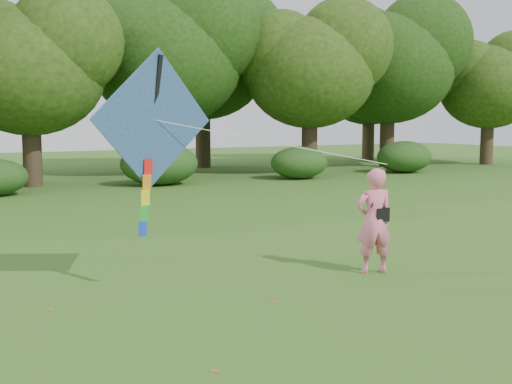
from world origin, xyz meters
TOP-DOWN VIEW (x-y plane):
  - ground at (0.00, 0.00)m, footprint 100.00×100.00m
  - man_kite_flyer at (0.77, 0.54)m, footprint 0.83×0.66m
  - crossbody_bag at (0.89, 0.51)m, footprint 0.43×0.20m
  - flying_kite at (-3.27, 1.34)m, footprint 5.44×1.17m
  - tree_line at (1.67, 22.88)m, footprint 54.70×15.30m
  - shrub_band at (-0.72, 17.60)m, footprint 39.15×3.22m
  - fallen_leaves at (0.98, 2.51)m, footprint 11.02×15.05m

SIDE VIEW (x-z plane):
  - ground at x=0.00m, z-range 0.00..0.00m
  - fallen_leaves at x=0.98m, z-range 0.00..0.01m
  - shrub_band at x=-0.72m, z-range -0.08..1.79m
  - man_kite_flyer at x=0.77m, z-range 0.00..2.00m
  - crossbody_bag at x=0.89m, z-range 0.76..1.51m
  - flying_kite at x=-3.27m, z-range 1.30..4.41m
  - tree_line at x=1.67m, z-range 0.86..10.35m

